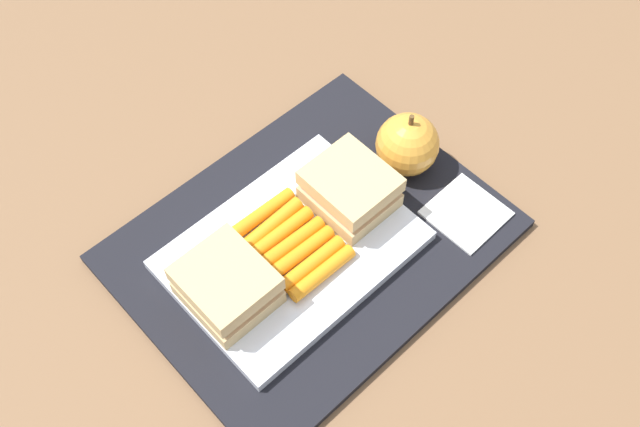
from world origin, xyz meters
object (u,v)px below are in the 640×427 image
Objects in this scene: sandwich_half_left at (227,285)px; paper_napkin at (466,213)px; food_tray at (292,250)px; sandwich_half_right at (350,189)px; apple at (409,146)px; carrot_sticks_bundle at (291,243)px.

paper_napkin is (0.24, -0.09, -0.03)m from sandwich_half_left.
food_tray is 2.88× the size of sandwich_half_left.
paper_napkin is (0.08, -0.09, -0.03)m from sandwich_half_right.
sandwich_half_right is 0.08m from apple.
sandwich_half_left reaches higher than carrot_sticks_bundle.
apple is 0.09m from paper_napkin.
sandwich_half_left is at bearing 179.31° from apple.
sandwich_half_left is 0.78× the size of carrot_sticks_bundle.
carrot_sticks_bundle is at bearing 178.89° from apple.
sandwich_half_left reaches higher than paper_napkin.
sandwich_half_left is 0.16m from sandwich_half_right.
sandwich_half_left is (-0.08, 0.00, 0.03)m from food_tray.
carrot_sticks_bundle is at bearing 179.82° from sandwich_half_right.
sandwich_half_right is 1.14× the size of paper_napkin.
sandwich_half_left is 1.04× the size of apple.
food_tray is 0.01m from carrot_sticks_bundle.
sandwich_half_left and sandwich_half_right have the same top height.
carrot_sticks_bundle is (-0.00, 0.00, 0.01)m from food_tray.
sandwich_half_left is 1.00× the size of sandwich_half_right.
apple is (0.08, -0.00, -0.00)m from sandwich_half_right.
sandwich_half_left is 0.08m from carrot_sticks_bundle.
apple is (0.16, -0.00, 0.03)m from food_tray.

